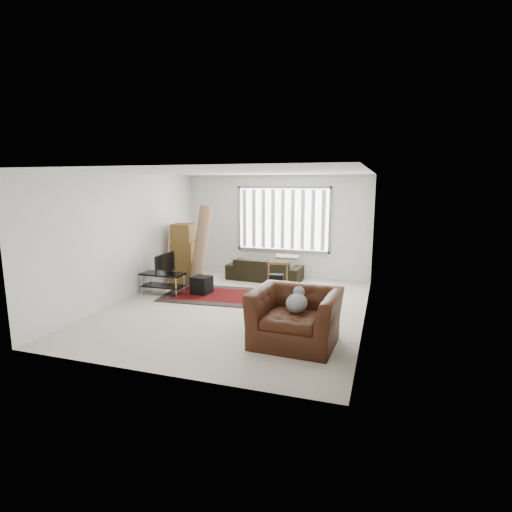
{
  "coord_description": "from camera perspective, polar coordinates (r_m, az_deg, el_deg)",
  "views": [
    {
      "loc": [
        2.79,
        -7.27,
        2.49
      ],
      "look_at": [
        0.34,
        0.21,
        1.05
      ],
      "focal_mm": 28.0,
      "sensor_mm": 36.0,
      "label": 1
    }
  ],
  "objects": [
    {
      "name": "room",
      "position": [
        8.28,
        -1.4,
        5.31
      ],
      "size": [
        6.0,
        6.02,
        2.71
      ],
      "color": "beige",
      "rests_on": "ground"
    },
    {
      "name": "persian_rug",
      "position": [
        9.06,
        -5.56,
        -5.57
      ],
      "size": [
        2.46,
        1.75,
        0.02
      ],
      "color": "black",
      "rests_on": "ground"
    },
    {
      "name": "tv_stand",
      "position": [
        9.28,
        -13.19,
        -3.22
      ],
      "size": [
        0.98,
        0.44,
        0.49
      ],
      "color": "black",
      "rests_on": "ground"
    },
    {
      "name": "tv",
      "position": [
        9.2,
        -13.29,
        -1.02
      ],
      "size": [
        0.1,
        0.79,
        0.45
      ],
      "primitive_type": "imported",
      "rotation": [
        0.0,
        0.0,
        1.57
      ],
      "color": "black",
      "rests_on": "tv_stand"
    },
    {
      "name": "subwoofer",
      "position": [
        9.16,
        -7.76,
        -4.09
      ],
      "size": [
        0.43,
        0.43,
        0.39
      ],
      "primitive_type": "cube",
      "rotation": [
        0.0,
        0.0,
        -0.11
      ],
      "color": "black",
      "rests_on": "persian_rug"
    },
    {
      "name": "moving_boxes",
      "position": [
        10.24,
        -10.27,
        0.1
      ],
      "size": [
        0.67,
        0.62,
        1.49
      ],
      "color": "brown",
      "rests_on": "ground"
    },
    {
      "name": "white_flatpack",
      "position": [
        10.23,
        -10.34,
        -1.94
      ],
      "size": [
        0.56,
        0.31,
        0.68
      ],
      "primitive_type": "cube",
      "rotation": [
        -0.18,
        0.0,
        -0.23
      ],
      "color": "silver",
      "rests_on": "ground"
    },
    {
      "name": "rolled_rug",
      "position": [
        9.75,
        -7.92,
        1.37
      ],
      "size": [
        0.37,
        0.92,
        1.96
      ],
      "primitive_type": "cylinder",
      "rotation": [
        -0.32,
        0.0,
        -0.08
      ],
      "color": "brown",
      "rests_on": "ground"
    },
    {
      "name": "sofa",
      "position": [
        10.37,
        1.25,
        -1.42
      ],
      "size": [
        1.97,
        0.92,
        0.74
      ],
      "primitive_type": "imported",
      "rotation": [
        0.0,
        0.0,
        3.1
      ],
      "color": "black",
      "rests_on": "ground"
    },
    {
      "name": "side_chair",
      "position": [
        8.29,
        2.94,
        -3.7
      ],
      "size": [
        0.52,
        0.52,
        0.86
      ],
      "rotation": [
        0.0,
        0.0,
        0.13
      ],
      "color": "#988664",
      "rests_on": "ground"
    },
    {
      "name": "armchair",
      "position": [
        6.31,
        5.66,
        -8.11
      ],
      "size": [
        1.39,
        1.23,
        0.98
      ],
      "rotation": [
        0.0,
        0.0,
        -0.06
      ],
      "color": "#3A190C",
      "rests_on": "ground"
    }
  ]
}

